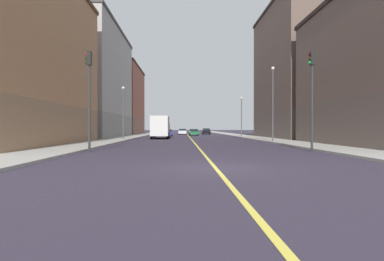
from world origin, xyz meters
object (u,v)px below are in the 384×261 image
at_px(traffic_light_left_near, 312,88).
at_px(car_black, 206,131).
at_px(car_white, 183,132).
at_px(street_lamp_left_near, 273,97).
at_px(car_green, 194,132).
at_px(traffic_light_right_near, 89,88).
at_px(building_right_corner, 1,57).
at_px(street_lamp_left_far, 241,112).
at_px(street_lamp_right_near, 123,107).
at_px(building_right_midblock, 86,83).
at_px(box_truck, 160,127).
at_px(building_left_mid, 307,72).
at_px(building_right_distant, 116,101).
at_px(car_blue, 168,133).

distance_m(traffic_light_left_near, car_black, 55.33).
relative_size(traffic_light_left_near, car_white, 1.46).
xyz_separation_m(street_lamp_left_near, car_green, (-7.27, 32.31, -4.26)).
bearing_deg(traffic_light_right_near, building_right_corner, 141.49).
bearing_deg(building_right_corner, street_lamp_left_far, 43.67).
xyz_separation_m(traffic_light_right_near, street_lamp_left_near, (15.76, 13.34, 0.67)).
distance_m(traffic_light_left_near, street_lamp_right_near, 24.46).
bearing_deg(car_white, street_lamp_left_near, -77.33).
height_order(building_right_midblock, box_truck, building_right_midblock).
bearing_deg(building_right_midblock, box_truck, -31.84).
distance_m(traffic_light_right_near, street_lamp_right_near, 18.76).
xyz_separation_m(building_right_corner, box_truck, (12.79, 18.19, -6.08)).
height_order(traffic_light_right_near, box_truck, traffic_light_right_near).
distance_m(building_left_mid, street_lamp_left_near, 16.90).
height_order(building_left_mid, traffic_light_right_near, building_left_mid).
height_order(car_black, box_truck, box_truck).
relative_size(traffic_light_right_near, box_truck, 0.84).
bearing_deg(building_left_mid, car_white, 122.64).
bearing_deg(building_right_distant, building_left_mid, -43.36).
relative_size(street_lamp_left_near, car_green, 1.78).
xyz_separation_m(traffic_light_left_near, box_truck, (-11.69, 25.94, -2.60)).
relative_size(building_right_midblock, street_lamp_left_far, 4.08).
distance_m(traffic_light_left_near, car_green, 46.22).
relative_size(building_right_corner, street_lamp_right_near, 3.48).
relative_size(traffic_light_left_near, car_green, 1.50).
bearing_deg(traffic_light_right_near, building_left_mid, 47.70).
bearing_deg(street_lamp_left_near, street_lamp_left_far, 90.00).
bearing_deg(car_black, traffic_light_right_near, -102.01).
bearing_deg(car_blue, traffic_light_left_near, -74.36).
relative_size(traffic_light_left_near, box_truck, 0.85).
bearing_deg(traffic_light_left_near, box_truck, 114.26).
distance_m(building_right_corner, car_white, 50.75).
distance_m(building_right_distant, car_white, 18.12).
bearing_deg(traffic_light_right_near, building_right_midblock, 106.03).
bearing_deg(street_lamp_left_far, building_left_mid, -30.47).
height_order(building_right_distant, street_lamp_left_near, building_right_distant).
relative_size(building_right_corner, street_lamp_left_near, 2.81).
relative_size(building_right_midblock, traffic_light_left_near, 3.89).
xyz_separation_m(traffic_light_right_near, car_white, (6.32, 55.36, -3.58)).
bearing_deg(building_right_distant, street_lamp_left_far, -46.85).
height_order(street_lamp_left_far, car_blue, street_lamp_left_far).
xyz_separation_m(building_right_corner, traffic_light_right_near, (9.74, -7.75, -3.53)).
height_order(traffic_light_right_near, street_lamp_left_near, street_lamp_left_near).
distance_m(car_blue, car_black, 17.01).
relative_size(building_right_midblock, box_truck, 3.32).
bearing_deg(building_right_midblock, traffic_light_right_near, -73.97).
distance_m(street_lamp_left_near, street_lamp_left_far, 18.77).
bearing_deg(street_lamp_right_near, box_truck, 60.72).
xyz_separation_m(street_lamp_left_near, car_white, (-9.45, 42.02, -4.25)).
height_order(building_right_midblock, street_lamp_right_near, building_right_midblock).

